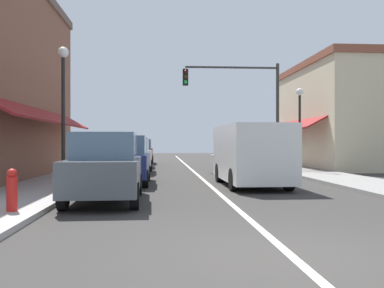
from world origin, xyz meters
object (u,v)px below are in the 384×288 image
object	(u,v)px
parked_car_far_left	(136,153)
street_lamp_left_near	(63,93)
parked_car_distant_left	(141,152)
parked_car_third_left	(133,156)
van_in_lane	(250,153)
street_lamp_right_mid	(300,115)
parked_car_second_left	(125,160)
parked_car_nearest_left	(105,168)
fire_hydrant	(12,190)
traffic_signal_mast_arm	(245,97)

from	to	relation	value
parked_car_far_left	street_lamp_left_near	world-z (taller)	street_lamp_left_near
parked_car_distant_left	parked_car_third_left	bearing A→B (deg)	-89.47
van_in_lane	street_lamp_left_near	distance (m)	6.71
street_lamp_left_near	street_lamp_right_mid	world-z (taller)	street_lamp_left_near
parked_car_second_left	parked_car_third_left	xyz separation A→B (m)	(-0.08, 5.66, 0.00)
parked_car_nearest_left	fire_hydrant	size ratio (longest dim) A/B	4.76
traffic_signal_mast_arm	street_lamp_left_near	world-z (taller)	traffic_signal_mast_arm
parked_car_far_left	van_in_lane	size ratio (longest dim) A/B	0.79
parked_car_far_left	traffic_signal_mast_arm	xyz separation A→B (m)	(6.21, -2.75, 3.20)
parked_car_second_left	van_in_lane	size ratio (longest dim) A/B	0.79
parked_car_nearest_left	street_lamp_left_near	distance (m)	4.53
parked_car_second_left	parked_car_third_left	size ratio (longest dim) A/B	0.99
van_in_lane	parked_car_second_left	bearing A→B (deg)	167.87
parked_car_nearest_left	parked_car_second_left	xyz separation A→B (m)	(0.10, 4.75, 0.00)
fire_hydrant	van_in_lane	bearing A→B (deg)	43.80
parked_car_far_left	parked_car_distant_left	bearing A→B (deg)	89.36
parked_car_second_left	fire_hydrant	xyz separation A→B (m)	(-1.71, -6.84, -0.33)
parked_car_third_left	traffic_signal_mast_arm	world-z (taller)	traffic_signal_mast_arm
parked_car_nearest_left	traffic_signal_mast_arm	distance (m)	14.31
parked_car_far_left	fire_hydrant	bearing A→B (deg)	-94.99
parked_car_second_left	fire_hydrant	bearing A→B (deg)	-104.30
parked_car_nearest_left	parked_car_second_left	distance (m)	4.75
parked_car_second_left	van_in_lane	distance (m)	4.56
van_in_lane	traffic_signal_mast_arm	world-z (taller)	traffic_signal_mast_arm
parked_car_second_left	parked_car_distant_left	world-z (taller)	same
parked_car_second_left	street_lamp_right_mid	xyz separation A→B (m)	(8.18, 4.99, 2.01)
street_lamp_right_mid	fire_hydrant	world-z (taller)	street_lamp_right_mid
street_lamp_left_near	parked_car_second_left	bearing A→B (deg)	33.94
parked_car_second_left	parked_car_distant_left	bearing A→B (deg)	90.28
parked_car_second_left	parked_car_distant_left	distance (m)	15.35
street_lamp_left_near	fire_hydrant	world-z (taller)	street_lamp_left_near
parked_car_nearest_left	parked_car_third_left	distance (m)	10.41
van_in_lane	traffic_signal_mast_arm	bearing A→B (deg)	79.30
street_lamp_right_mid	parked_car_nearest_left	bearing A→B (deg)	-130.36
parked_car_distant_left	street_lamp_left_near	size ratio (longest dim) A/B	0.87
fire_hydrant	traffic_signal_mast_arm	bearing A→B (deg)	62.13
van_in_lane	street_lamp_right_mid	world-z (taller)	street_lamp_right_mid
parked_car_nearest_left	fire_hydrant	distance (m)	2.66
traffic_signal_mast_arm	street_lamp_right_mid	xyz separation A→B (m)	(2.16, -2.80, -1.19)
parked_car_second_left	street_lamp_left_near	size ratio (longest dim) A/B	0.87
parked_car_third_left	traffic_signal_mast_arm	xyz separation A→B (m)	(6.10, 2.12, 3.20)
parked_car_far_left	street_lamp_left_near	distance (m)	12.17
parked_car_nearest_left	van_in_lane	bearing A→B (deg)	38.80
van_in_lane	fire_hydrant	size ratio (longest dim) A/B	5.98
parked_car_second_left	traffic_signal_mast_arm	distance (m)	10.35
parked_car_nearest_left	traffic_signal_mast_arm	bearing A→B (deg)	62.73
parked_car_distant_left	van_in_lane	xyz separation A→B (m)	(4.60, -16.26, 0.27)
traffic_signal_mast_arm	street_lamp_left_near	distance (m)	12.09
street_lamp_left_near	street_lamp_right_mid	distance (m)	11.90
street_lamp_left_near	street_lamp_right_mid	size ratio (longest dim) A/B	1.11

